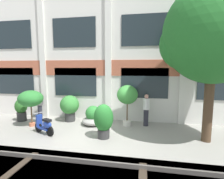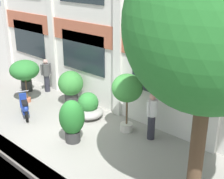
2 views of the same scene
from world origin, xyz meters
name	(u,v)px [view 1 (image 1 of 2)]	position (x,y,z in m)	size (l,w,h in m)	color
ground_plane	(98,136)	(0.00, 0.00, 0.00)	(80.00, 80.00, 0.00)	gray
apartment_facade	(109,45)	(0.00, 2.78, 4.43)	(16.82, 0.64, 8.92)	silver
broadleaf_tree	(213,36)	(4.71, 0.29, 4.38)	(4.14, 3.94, 6.52)	#4C3826
potted_plant_stone_basin	(104,120)	(0.32, -0.16, 0.84)	(0.87, 0.87, 1.53)	#333333
potted_plant_wide_bowl	(93,117)	(-0.66, 1.49, 0.42)	(1.19, 1.19, 1.05)	gray
potted_plant_glazed_jar	(70,106)	(-2.18, 1.88, 0.89)	(1.09, 1.09, 1.52)	#333333
potted_plant_tall_urn	(31,99)	(-3.82, 0.68, 1.48)	(1.28, 1.28, 1.93)	#B76647
potted_plant_low_pan	(127,96)	(1.19, 1.68, 1.62)	(1.10, 1.10, 2.20)	beige
potted_plant_ribbed_drum	(21,109)	(-5.00, 1.42, 0.72)	(0.69, 0.69, 1.31)	#333333
scooter_near_curb	(45,125)	(-2.49, -0.26, 0.44)	(1.29, 0.75, 0.98)	black
resident_by_doorway	(146,109)	(2.19, 1.83, 0.92)	(0.34, 0.53, 1.72)	#282833
resident_watching_tracks	(40,105)	(-4.22, 2.07, 0.86)	(0.34, 0.51, 1.61)	#282833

